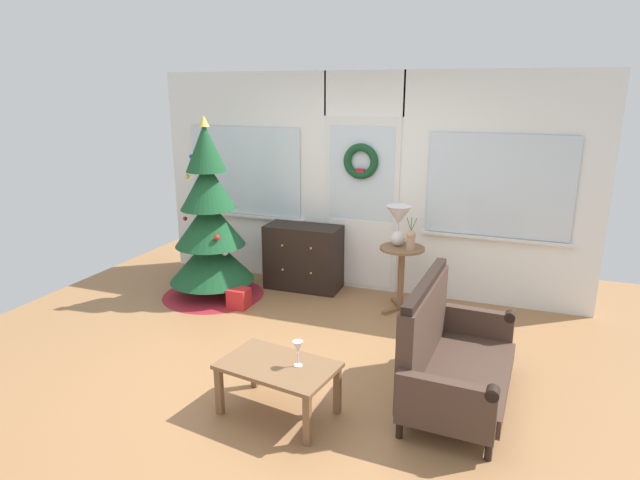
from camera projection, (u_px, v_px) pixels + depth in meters
ground_plane at (293, 363)px, 4.80m from camera, size 6.76×6.76×0.00m
back_wall_with_door at (363, 183)px, 6.32m from camera, size 5.20×0.19×2.55m
christmas_tree at (210, 232)px, 6.18m from camera, size 1.18×1.18×2.07m
dresser_cabinet at (303, 257)px, 6.52m from camera, size 0.91×0.46×0.78m
settee_sofa at (447, 354)px, 4.17m from camera, size 0.77×1.42×0.96m
side_table at (401, 266)px, 5.84m from camera, size 0.50×0.48×0.71m
table_lamp at (399, 220)px, 5.76m from camera, size 0.28×0.28×0.44m
flower_vase at (411, 239)px, 5.66m from camera, size 0.11×0.10×0.35m
coffee_table at (278, 371)px, 3.97m from camera, size 0.91×0.64×0.41m
wine_glass at (298, 348)px, 3.89m from camera, size 0.08×0.08×0.20m
gift_box at (239, 298)px, 5.99m from camera, size 0.22×0.20×0.22m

